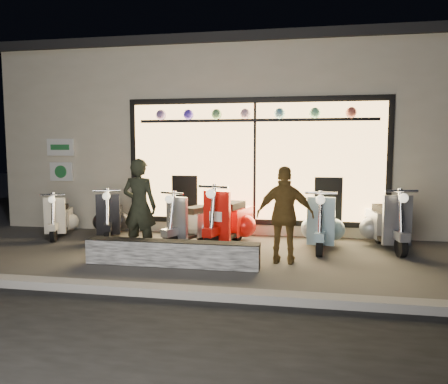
{
  "coord_description": "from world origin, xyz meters",
  "views": [
    {
      "loc": [
        1.79,
        -7.09,
        1.87
      ],
      "look_at": [
        0.39,
        0.6,
        1.05
      ],
      "focal_mm": 35.0,
      "sensor_mm": 36.0,
      "label": 1
    }
  ],
  "objects_px": {
    "man": "(140,207)",
    "scooter_red": "(231,220)",
    "graffiti_barrier": "(172,253)",
    "woman": "(285,215)",
    "scooter_silver": "(195,223)"
  },
  "relations": [
    {
      "from": "graffiti_barrier",
      "to": "woman",
      "type": "xyz_separation_m",
      "value": [
        1.73,
        0.48,
        0.58
      ]
    },
    {
      "from": "scooter_silver",
      "to": "man",
      "type": "relative_size",
      "value": 0.83
    },
    {
      "from": "man",
      "to": "scooter_red",
      "type": "bearing_deg",
      "value": -138.2
    },
    {
      "from": "graffiti_barrier",
      "to": "scooter_red",
      "type": "xyz_separation_m",
      "value": [
        0.65,
        1.74,
        0.26
      ]
    },
    {
      "from": "graffiti_barrier",
      "to": "woman",
      "type": "relative_size",
      "value": 1.77
    },
    {
      "from": "scooter_red",
      "to": "woman",
      "type": "height_order",
      "value": "woman"
    },
    {
      "from": "woman",
      "to": "scooter_silver",
      "type": "bearing_deg",
      "value": -31.96
    },
    {
      "from": "graffiti_barrier",
      "to": "scooter_silver",
      "type": "bearing_deg",
      "value": 91.28
    },
    {
      "from": "graffiti_barrier",
      "to": "scooter_red",
      "type": "relative_size",
      "value": 1.73
    },
    {
      "from": "graffiti_barrier",
      "to": "scooter_red",
      "type": "height_order",
      "value": "scooter_red"
    },
    {
      "from": "man",
      "to": "woman",
      "type": "xyz_separation_m",
      "value": [
        2.5,
        -0.17,
        -0.05
      ]
    },
    {
      "from": "man",
      "to": "woman",
      "type": "distance_m",
      "value": 2.51
    },
    {
      "from": "woman",
      "to": "scooter_red",
      "type": "bearing_deg",
      "value": -48.1
    },
    {
      "from": "scooter_silver",
      "to": "man",
      "type": "distance_m",
      "value": 1.3
    },
    {
      "from": "scooter_red",
      "to": "scooter_silver",
      "type": "bearing_deg",
      "value": -156.02
    }
  ]
}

